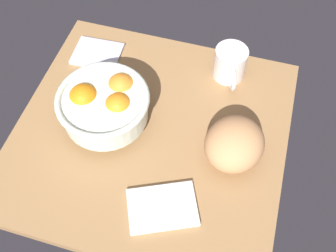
% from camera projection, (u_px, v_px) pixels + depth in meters
% --- Properties ---
extents(ground_plane, '(0.67, 0.64, 0.03)m').
position_uv_depth(ground_plane, '(151.00, 135.00, 0.99)').
color(ground_plane, '#987045').
extents(fruit_bowl, '(0.22, 0.22, 0.12)m').
position_uv_depth(fruit_bowl, '(105.00, 103.00, 0.94)').
color(fruit_bowl, silver).
rests_on(fruit_bowl, ground).
extents(bread_loaf, '(0.18, 0.18, 0.11)m').
position_uv_depth(bread_loaf, '(234.00, 144.00, 0.90)').
color(bread_loaf, tan).
rests_on(bread_loaf, ground).
extents(napkin_folded, '(0.18, 0.16, 0.01)m').
position_uv_depth(napkin_folded, '(162.00, 207.00, 0.87)').
color(napkin_folded, silver).
rests_on(napkin_folded, ground).
extents(napkin_spare, '(0.14, 0.11, 0.01)m').
position_uv_depth(napkin_spare, '(97.00, 54.00, 1.11)').
color(napkin_spare, silver).
rests_on(napkin_spare, ground).
extents(mug, '(0.09, 0.13, 0.09)m').
position_uv_depth(mug, '(230.00, 64.00, 1.04)').
color(mug, silver).
rests_on(mug, ground).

